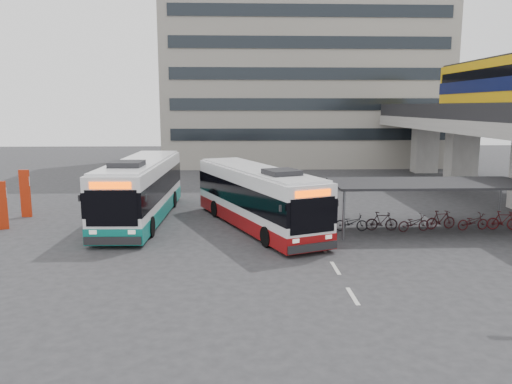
{
  "coord_description": "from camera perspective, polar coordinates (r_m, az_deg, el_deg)",
  "views": [
    {
      "loc": [
        -1.44,
        -21.99,
        6.38
      ],
      "look_at": [
        -0.42,
        3.49,
        2.0
      ],
      "focal_mm": 35.0,
      "sensor_mm": 36.0,
      "label": 1
    }
  ],
  "objects": [
    {
      "name": "bus_main",
      "position": [
        26.47,
        0.08,
        -0.66
      ],
      "size": [
        6.68,
        11.71,
        3.44
      ],
      "rotation": [
        0.0,
        0.0,
        0.38
      ],
      "color": "white",
      "rests_on": "ground"
    },
    {
      "name": "bus_teal",
      "position": [
        29.03,
        -12.96,
        0.23
      ],
      "size": [
        3.05,
        12.5,
        3.67
      ],
      "rotation": [
        0.0,
        0.0,
        -0.03
      ],
      "color": "white",
      "rests_on": "ground"
    },
    {
      "name": "sign_totem_mid",
      "position": [
        29.26,
        -27.05,
        -1.29
      ],
      "size": [
        0.54,
        0.3,
        2.55
      ],
      "rotation": [
        0.0,
        0.0,
        0.28
      ],
      "color": "#B4260B",
      "rests_on": "ground"
    },
    {
      "name": "office_block",
      "position": [
        58.78,
        5.18,
        15.68
      ],
      "size": [
        30.0,
        15.0,
        25.0
      ],
      "primitive_type": "cube",
      "color": "gray",
      "rests_on": "ground"
    },
    {
      "name": "road_markings",
      "position": [
        20.41,
        9.06,
        -8.57
      ],
      "size": [
        0.15,
        7.6,
        0.01
      ],
      "color": "beige",
      "rests_on": "ground"
    },
    {
      "name": "sign_totem_north",
      "position": [
        31.93,
        -24.87,
        -0.08
      ],
      "size": [
        0.6,
        0.19,
        2.78
      ],
      "rotation": [
        0.0,
        0.0,
        -0.02
      ],
      "color": "#B4260B",
      "rests_on": "ground"
    },
    {
      "name": "bike_shelter",
      "position": [
        27.33,
        19.01,
        -1.2
      ],
      "size": [
        10.0,
        4.0,
        2.54
      ],
      "color": "#595B60",
      "rests_on": "ground"
    },
    {
      "name": "ground",
      "position": [
        22.94,
        1.41,
        -6.4
      ],
      "size": [
        120.0,
        120.0,
        0.0
      ],
      "primitive_type": "plane",
      "color": "#28282B",
      "rests_on": "ground"
    },
    {
      "name": "pedestrian",
      "position": [
        24.19,
        -14.31,
        -3.93
      ],
      "size": [
        0.59,
        0.68,
        1.57
      ],
      "primitive_type": "imported",
      "rotation": [
        0.0,
        0.0,
        1.12
      ],
      "color": "black",
      "rests_on": "ground"
    }
  ]
}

